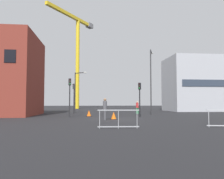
# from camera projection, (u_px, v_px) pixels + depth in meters

# --- Properties ---
(ground) EXTENTS (160.00, 160.00, 0.00)m
(ground) POSITION_uv_depth(u_px,v_px,m) (116.00, 119.00, 20.04)
(ground) COLOR black
(brick_building) EXTENTS (7.95, 8.63, 9.21)m
(brick_building) POSITION_uv_depth(u_px,v_px,m) (2.00, 75.00, 25.68)
(brick_building) COLOR maroon
(brick_building) RESTS_ON ground
(office_block) EXTENTS (10.83, 7.58, 9.26)m
(office_block) POSITION_uv_depth(u_px,v_px,m) (198.00, 84.00, 38.92)
(office_block) COLOR #A8AAB2
(office_block) RESTS_ON ground
(construction_crane) EXTENTS (9.90, 13.96, 22.00)m
(construction_crane) POSITION_uv_depth(u_px,v_px,m) (77.00, 47.00, 52.90)
(construction_crane) COLOR yellow
(construction_crane) RESTS_ON ground
(streetlamp_tall) EXTENTS (0.85, 1.65, 7.90)m
(streetlamp_tall) POSITION_uv_depth(u_px,v_px,m) (151.00, 77.00, 26.98)
(streetlamp_tall) COLOR #2D2D30
(streetlamp_tall) RESTS_ON ground
(streetlamp_short) EXTENTS (1.74, 1.26, 5.75)m
(streetlamp_short) POSITION_uv_depth(u_px,v_px,m) (77.00, 88.00, 31.55)
(streetlamp_short) COLOR #2D2D30
(streetlamp_short) RESTS_ON ground
(traffic_light_near) EXTENTS (0.37, 0.37, 4.21)m
(traffic_light_near) POSITION_uv_depth(u_px,v_px,m) (74.00, 94.00, 33.73)
(traffic_light_near) COLOR #2D2D30
(traffic_light_near) RESTS_ON ground
(traffic_light_far) EXTENTS (0.35, 0.39, 3.53)m
(traffic_light_far) POSITION_uv_depth(u_px,v_px,m) (140.00, 94.00, 23.06)
(traffic_light_far) COLOR black
(traffic_light_far) RESTS_ON ground
(traffic_light_verge) EXTENTS (0.38, 0.27, 3.98)m
(traffic_light_verge) POSITION_uv_depth(u_px,v_px,m) (74.00, 93.00, 29.59)
(traffic_light_verge) COLOR #232326
(traffic_light_verge) RESTS_ON ground
(traffic_light_median) EXTENTS (0.30, 0.39, 3.95)m
(traffic_light_median) POSITION_uv_depth(u_px,v_px,m) (70.00, 91.00, 22.77)
(traffic_light_median) COLOR #232326
(traffic_light_median) RESTS_ON ground
(pedestrian_walking) EXTENTS (0.34, 0.34, 1.65)m
(pedestrian_walking) POSITION_uv_depth(u_px,v_px,m) (137.00, 106.00, 29.05)
(pedestrian_walking) COLOR #2D844C
(pedestrian_walking) RESTS_ON ground
(pedestrian_waiting) EXTENTS (0.34, 0.34, 1.84)m
(pedestrian_waiting) POSITION_uv_depth(u_px,v_px,m) (105.00, 107.00, 18.70)
(pedestrian_waiting) COLOR #4C4C51
(pedestrian_waiting) RESTS_ON ground
(safety_barrier_mid_span) EXTENTS (2.41, 0.17, 1.08)m
(safety_barrier_mid_span) POSITION_uv_depth(u_px,v_px,m) (118.00, 119.00, 12.80)
(safety_barrier_mid_span) COLOR #9EA0A5
(safety_barrier_mid_span) RESTS_ON ground
(traffic_cone_orange) EXTENTS (0.64, 0.64, 0.64)m
(traffic_cone_orange) POSITION_uv_depth(u_px,v_px,m) (114.00, 116.00, 19.67)
(traffic_cone_orange) COLOR black
(traffic_cone_orange) RESTS_ON ground
(traffic_cone_on_verge) EXTENTS (0.64, 0.64, 0.65)m
(traffic_cone_on_verge) POSITION_uv_depth(u_px,v_px,m) (89.00, 113.00, 23.82)
(traffic_cone_on_verge) COLOR black
(traffic_cone_on_verge) RESTS_ON ground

